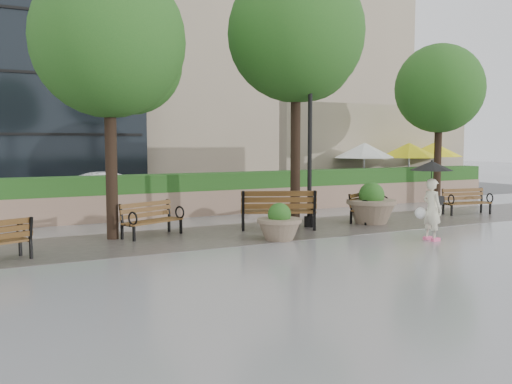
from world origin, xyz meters
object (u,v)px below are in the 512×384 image
bench_3 (368,213)px  planter_right (371,208)px  pedestrian (432,192)px  bench_4 (467,207)px  bench_2 (278,218)px  car_right (114,190)px  bench_1 (152,227)px  planter_left (279,226)px  lamppost (310,159)px

bench_3 → planter_right: planter_right is taller
pedestrian → bench_4: bearing=-57.1°
bench_4 → bench_2: bearing=-170.3°
car_right → planter_right: bearing=-136.1°
bench_1 → bench_4: (10.35, -0.58, -0.01)m
bench_1 → bench_4: size_ratio=1.04×
bench_1 → bench_3: bearing=-26.8°
bench_2 → bench_3: bench_2 is taller
bench_2 → bench_4: bench_2 is taller
bench_2 → planter_right: 2.96m
bench_2 → pedestrian: (2.40, -3.14, 0.83)m
planter_right → pedestrian: bearing=-100.8°
bench_2 → car_right: (-2.60, 7.12, 0.32)m
bench_1 → planter_left: bearing=-60.1°
bench_2 → bench_4: (7.01, -0.11, -0.07)m
bench_4 → planter_right: planter_right is taller
bench_2 → planter_right: size_ratio=1.49×
bench_2 → bench_4: bearing=-155.5°
bench_2 → planter_left: 1.64m
bench_4 → bench_3: bearing=-172.0°
bench_2 → pedestrian: bearing=152.7°
bench_3 → planter_left: 4.19m
bench_1 → pedestrian: size_ratio=0.90×
bench_2 → planter_right: bearing=-160.1°
bench_3 → bench_4: size_ratio=1.04×
bench_4 → lamppost: (-6.02, 0.09, 1.65)m
bench_1 → planter_left: planter_left is taller
bench_2 → planter_left: (-0.80, -1.43, 0.04)m
lamppost → car_right: (-3.59, 7.13, -1.25)m
planter_left → planter_right: size_ratio=0.75×
bench_1 → car_right: bearing=60.5°
planter_right → lamppost: (-1.95, 0.27, 1.43)m
planter_left → car_right: size_ratio=0.28×
bench_3 → lamppost: lamppost is taller
bench_2 → car_right: bearing=-44.6°
bench_3 → planter_right: (-0.17, -0.34, 0.21)m
bench_1 → car_right: 6.70m
planter_left → lamppost: bearing=38.5°
bench_3 → pedestrian: pedestrian is taller
car_right → pedestrian: (5.00, -10.27, 0.51)m
bench_4 → pedestrian: (-4.62, -3.04, 0.90)m
bench_3 → planter_right: 0.44m
bench_4 → planter_right: bearing=-167.0°
bench_3 → bench_1: bearing=147.1°
bench_3 → planter_left: planter_left is taller
planter_left → bench_4: bearing=9.6°
bench_3 → car_right: car_right is taller
bench_2 → bench_3: bearing=-153.4°
bench_1 → bench_2: bearing=-31.3°
lamppost → car_right: 8.09m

